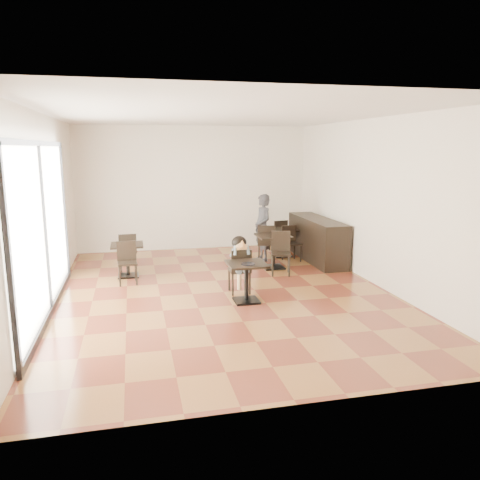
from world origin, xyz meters
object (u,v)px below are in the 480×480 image
object	(u,v)px
chair_mid_a	(266,243)
chair_left_b	(127,263)
chair_mid_b	(281,254)
chair_left_a	(128,251)
chair_back_a	(278,236)
cafe_table_mid	(273,252)
chair_back_b	(292,244)
cafe_table_left	(128,260)
cafe_table_back	(282,242)
child	(239,265)
child_table	(246,282)
child_chair	(239,271)
adult_patron	(263,228)

from	to	relation	value
chair_mid_a	chair_left_b	size ratio (longest dim) A/B	1.09
chair_mid_b	chair_left_a	world-z (taller)	chair_mid_b
chair_mid_b	chair_back_a	size ratio (longest dim) A/B	1.09
cafe_table_mid	chair_mid_b	distance (m)	0.56
chair_back_b	cafe_table_mid	bearing A→B (deg)	-148.07
cafe_table_left	cafe_table_back	size ratio (longest dim) A/B	1.00
chair_back_a	cafe_table_mid	bearing A→B (deg)	60.38
chair_left_b	chair_back_b	distance (m)	3.92
cafe_table_left	chair_mid_b	size ratio (longest dim) A/B	0.76
cafe_table_left	cafe_table_back	xyz separation A→B (m)	(3.71, 1.08, 0.00)
cafe_table_left	chair_back_b	world-z (taller)	chair_back_b
chair_mid_b	chair_left_b	world-z (taller)	chair_mid_b
cafe_table_back	cafe_table_left	bearing A→B (deg)	-163.83
child	cafe_table_left	bearing A→B (deg)	141.61
child_table	chair_back_a	world-z (taller)	chair_back_a
cafe_table_left	chair_left_a	world-z (taller)	chair_left_a
child_chair	chair_back_b	distance (m)	2.75
child	adult_patron	distance (m)	2.63
child	chair_back_a	xyz separation A→B (m)	(1.76, 3.22, -0.11)
child_table	cafe_table_left	xyz separation A→B (m)	(-2.01, 2.15, -0.00)
cafe_table_left	chair_back_b	xyz separation A→B (m)	(3.77, 0.53, 0.07)
chair_left_a	chair_back_b	xyz separation A→B (m)	(3.77, -0.02, 0.00)
chair_mid_b	chair_back_b	xyz separation A→B (m)	(0.62, 1.09, -0.04)
cafe_table_back	chair_back_a	bearing A→B (deg)	83.68
child	cafe_table_mid	bearing A→B (deg)	54.44
child_chair	chair_left_b	xyz separation A→B (m)	(-2.01, 1.05, -0.00)
adult_patron	cafe_table_mid	distance (m)	0.89
chair_back_a	chair_back_b	size ratio (longest dim) A/B	1.00
cafe_table_left	cafe_table_mid	bearing A→B (deg)	-0.20
cafe_table_left	chair_back_a	distance (m)	4.11
cafe_table_left	chair_mid_a	xyz separation A→B (m)	(3.15, 0.54, 0.11)
chair_mid_b	chair_left_b	distance (m)	3.15
child	chair_mid_a	bearing A→B (deg)	62.05
adult_patron	chair_mid_a	world-z (taller)	adult_patron
child	chair_left_b	xyz separation A→B (m)	(-2.01, 1.05, -0.11)
child_chair	chair_left_b	size ratio (longest dim) A/B	1.01
cafe_table_mid	cafe_table_back	xyz separation A→B (m)	(0.56, 1.09, -0.03)
chair_mid_b	child	bearing A→B (deg)	-121.90
chair_left_b	child_chair	bearing A→B (deg)	-30.57
cafe_table_mid	chair_left_a	world-z (taller)	chair_left_a
cafe_table_back	adult_patron	bearing A→B (deg)	-153.01
chair_mid_b	chair_back_b	world-z (taller)	chair_mid_b
child	chair_left_b	size ratio (longest dim) A/B	1.27
chair_mid_a	chair_back_a	distance (m)	1.25
child	cafe_table_back	size ratio (longest dim) A/B	1.53
chair_left_a	chair_mid_b	bearing A→B (deg)	157.42
chair_mid_a	chair_back_b	world-z (taller)	chair_mid_a
chair_left_b	chair_back_b	bearing A→B (deg)	12.79
child	adult_patron	xyz separation A→B (m)	(1.11, 2.37, 0.26)
chair_left_a	cafe_table_mid	bearing A→B (deg)	166.76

